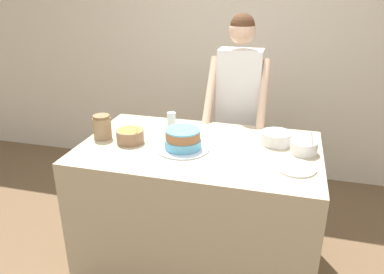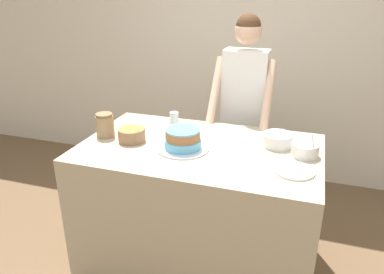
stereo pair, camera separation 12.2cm
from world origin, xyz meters
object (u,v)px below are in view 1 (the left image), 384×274
at_px(frosting_bowl_white, 276,137).
at_px(drinking_glass, 172,121).
at_px(frosting_bowl_orange, 130,136).
at_px(ceramic_plate, 296,168).
at_px(person_baker, 239,97).
at_px(stoneware_jar, 102,127).
at_px(cake, 183,140).
at_px(frosting_bowl_pink, 304,146).

xyz_separation_m(frosting_bowl_white, drinking_glass, (-0.72, 0.06, 0.02)).
height_order(frosting_bowl_white, drinking_glass, frosting_bowl_white).
height_order(frosting_bowl_orange, ceramic_plate, frosting_bowl_orange).
xyz_separation_m(frosting_bowl_orange, ceramic_plate, (1.04, -0.11, -0.04)).
relative_size(person_baker, stoneware_jar, 10.38).
bearing_deg(ceramic_plate, frosting_bowl_orange, 173.74).
bearing_deg(ceramic_plate, frosting_bowl_white, 111.09).
xyz_separation_m(frosting_bowl_white, stoneware_jar, (-1.12, -0.20, 0.03)).
bearing_deg(stoneware_jar, cake, -3.63).
relative_size(ceramic_plate, stoneware_jar, 1.40).
bearing_deg(drinking_glass, ceramic_plate, -24.66).
bearing_deg(ceramic_plate, frosting_bowl_pink, 79.73).
relative_size(frosting_bowl_pink, drinking_glass, 1.28).
bearing_deg(frosting_bowl_pink, stoneware_jar, -175.63).
xyz_separation_m(drinking_glass, stoneware_jar, (-0.40, -0.26, 0.01)).
relative_size(person_baker, cake, 5.03).
height_order(person_baker, cake, person_baker).
relative_size(frosting_bowl_white, drinking_glass, 1.47).
bearing_deg(cake, frosting_bowl_pink, 10.51).
bearing_deg(cake, frosting_bowl_orange, 177.21).
relative_size(drinking_glass, ceramic_plate, 0.58).
height_order(frosting_bowl_pink, stoneware_jar, frosting_bowl_pink).
relative_size(frosting_bowl_orange, ceramic_plate, 0.79).
bearing_deg(frosting_bowl_white, drinking_glass, 175.40).
bearing_deg(person_baker, frosting_bowl_white, -59.65).
distance_m(cake, frosting_bowl_orange, 0.36).
bearing_deg(stoneware_jar, ceramic_plate, -6.07).
xyz_separation_m(frosting_bowl_pink, stoneware_jar, (-1.29, -0.10, 0.04)).
bearing_deg(frosting_bowl_orange, cake, -2.79).
bearing_deg(cake, ceramic_plate, -8.07).
xyz_separation_m(cake, frosting_bowl_white, (0.55, 0.23, -0.01)).
distance_m(cake, stoneware_jar, 0.56).
distance_m(frosting_bowl_white, stoneware_jar, 1.13).
xyz_separation_m(cake, frosting_bowl_pink, (0.72, 0.13, -0.02)).
bearing_deg(frosting_bowl_pink, frosting_bowl_orange, -173.85).
bearing_deg(frosting_bowl_orange, frosting_bowl_white, 13.41).
bearing_deg(ceramic_plate, drinking_glass, 155.34).
height_order(person_baker, frosting_bowl_orange, person_baker).
relative_size(frosting_bowl_orange, drinking_glass, 1.37).
bearing_deg(drinking_glass, cake, -60.23).
relative_size(frosting_bowl_white, stoneware_jar, 1.18).
relative_size(frosting_bowl_white, frosting_bowl_orange, 1.07).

